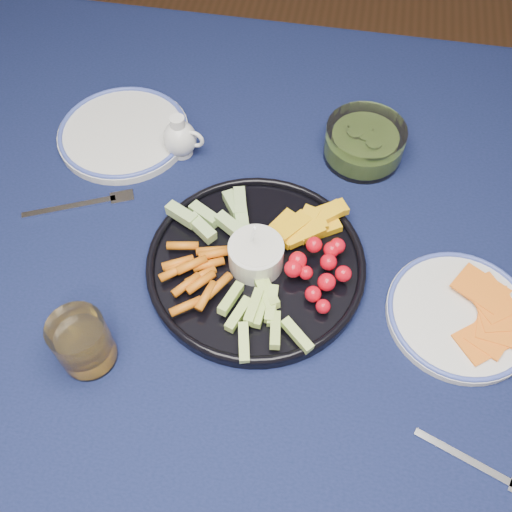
% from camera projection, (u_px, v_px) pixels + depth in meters
% --- Properties ---
extents(dining_table, '(1.67, 1.07, 0.75)m').
position_uv_depth(dining_table, '(268.00, 257.00, 0.98)').
color(dining_table, '#50341A').
rests_on(dining_table, ground).
extents(crudite_platter, '(0.33, 0.33, 0.10)m').
position_uv_depth(crudite_platter, '(255.00, 261.00, 0.84)').
color(crudite_platter, black).
rests_on(crudite_platter, dining_table).
extents(creamer_pitcher, '(0.07, 0.06, 0.08)m').
position_uv_depth(creamer_pitcher, '(180.00, 138.00, 0.96)').
color(creamer_pitcher, white).
rests_on(creamer_pitcher, dining_table).
extents(pickle_bowl, '(0.13, 0.13, 0.06)m').
position_uv_depth(pickle_bowl, '(364.00, 144.00, 0.96)').
color(pickle_bowl, silver).
rests_on(pickle_bowl, dining_table).
extents(cheese_plate, '(0.21, 0.21, 0.02)m').
position_uv_depth(cheese_plate, '(461.00, 313.00, 0.80)').
color(cheese_plate, silver).
rests_on(cheese_plate, dining_table).
extents(juice_tumbler, '(0.07, 0.07, 0.09)m').
position_uv_depth(juice_tumbler, '(84.00, 344.00, 0.75)').
color(juice_tumbler, silver).
rests_on(juice_tumbler, dining_table).
extents(fork_left, '(0.17, 0.09, 0.00)m').
position_uv_depth(fork_left, '(88.00, 204.00, 0.93)').
color(fork_left, silver).
rests_on(fork_left, dining_table).
extents(fork_right, '(0.15, 0.07, 0.00)m').
position_uv_depth(fork_right, '(484.00, 469.00, 0.70)').
color(fork_right, silver).
rests_on(fork_right, dining_table).
extents(side_plate_extra, '(0.23, 0.23, 0.02)m').
position_uv_depth(side_plate_extra, '(123.00, 133.00, 1.00)').
color(side_plate_extra, silver).
rests_on(side_plate_extra, dining_table).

